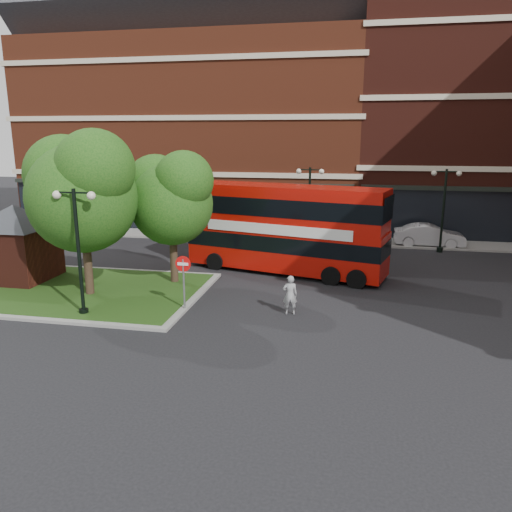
% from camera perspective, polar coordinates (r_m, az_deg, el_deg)
% --- Properties ---
extents(ground, '(120.00, 120.00, 0.00)m').
position_cam_1_polar(ground, '(18.63, -4.36, -8.20)').
color(ground, black).
rests_on(ground, ground).
extents(pavement_far, '(44.00, 3.00, 0.12)m').
position_cam_1_polar(pavement_far, '(34.18, 2.95, 2.04)').
color(pavement_far, slate).
rests_on(pavement_far, ground).
extents(terrace_far_left, '(26.00, 12.00, 14.00)m').
position_cam_1_polar(terrace_far_left, '(42.59, -6.46, 13.66)').
color(terrace_far_left, maroon).
rests_on(terrace_far_left, ground).
extents(terrace_far_right, '(18.00, 12.00, 16.00)m').
position_cam_1_polar(terrace_far_right, '(41.72, 24.72, 13.92)').
color(terrace_far_right, '#471911').
rests_on(terrace_far_right, ground).
extents(traffic_island, '(12.60, 7.60, 0.15)m').
position_cam_1_polar(traffic_island, '(24.37, -20.91, -3.61)').
color(traffic_island, gray).
rests_on(traffic_island, ground).
extents(kiosk, '(6.51, 6.51, 3.60)m').
position_cam_1_polar(kiosk, '(26.34, -25.75, 2.21)').
color(kiosk, '#471911').
rests_on(kiosk, traffic_island).
extents(tree_island_west, '(5.40, 4.71, 7.21)m').
position_cam_1_polar(tree_island_west, '(22.39, -19.42, 7.43)').
color(tree_island_west, '#2D2116').
rests_on(tree_island_west, ground).
extents(tree_island_east, '(4.46, 3.90, 6.29)m').
position_cam_1_polar(tree_island_east, '(23.39, -9.78, 6.87)').
color(tree_island_east, '#2D2116').
rests_on(tree_island_east, ground).
extents(lamp_island, '(1.72, 0.36, 5.00)m').
position_cam_1_polar(lamp_island, '(20.11, -19.65, 1.10)').
color(lamp_island, black).
rests_on(lamp_island, ground).
extents(lamp_far_left, '(1.72, 0.36, 5.00)m').
position_cam_1_polar(lamp_far_left, '(31.54, 6.11, 6.11)').
color(lamp_far_left, black).
rests_on(lamp_far_left, ground).
extents(lamp_far_right, '(1.72, 0.36, 5.00)m').
position_cam_1_polar(lamp_far_right, '(31.87, 20.65, 5.39)').
color(lamp_far_right, black).
rests_on(lamp_far_right, ground).
extents(bus, '(10.52, 4.88, 3.92)m').
position_cam_1_polar(bus, '(25.45, 3.35, 3.78)').
color(bus, '#AC0E06').
rests_on(bus, ground).
extents(woman, '(0.64, 0.48, 1.58)m').
position_cam_1_polar(woman, '(19.77, 3.91, -4.45)').
color(woman, '#959698').
rests_on(woman, ground).
extents(car_silver, '(4.11, 2.00, 1.35)m').
position_cam_1_polar(car_silver, '(33.98, -1.11, 3.05)').
color(car_silver, '#9DA0A4').
rests_on(car_silver, ground).
extents(car_white, '(4.37, 1.60, 1.43)m').
position_cam_1_polar(car_white, '(33.59, 19.19, 2.23)').
color(car_white, silver).
rests_on(car_white, ground).
extents(no_entry_sign, '(0.63, 0.08, 2.29)m').
position_cam_1_polar(no_entry_sign, '(19.99, -8.30, -1.84)').
color(no_entry_sign, slate).
rests_on(no_entry_sign, ground).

